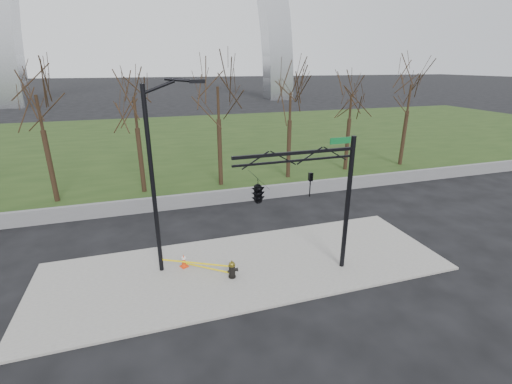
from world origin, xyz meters
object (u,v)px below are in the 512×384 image
object	(u,v)px
traffic_signal_mast	(277,189)
street_light	(157,170)
fire_hydrant	(232,270)
traffic_cone	(184,261)

from	to	relation	value
traffic_signal_mast	street_light	bearing A→B (deg)	152.87
fire_hydrant	traffic_signal_mast	xyz separation A→B (m)	(1.69, -0.65, 3.68)
traffic_cone	traffic_signal_mast	distance (m)	5.57
traffic_cone	traffic_signal_mast	xyz separation A→B (m)	(3.56, -2.10, 3.74)
traffic_cone	street_light	world-z (taller)	street_light
street_light	fire_hydrant	bearing A→B (deg)	-26.11
traffic_signal_mast	fire_hydrant	bearing A→B (deg)	158.10
traffic_cone	street_light	xyz separation A→B (m)	(-0.75, 0.03, 4.28)
fire_hydrant	traffic_cone	size ratio (longest dim) A/B	1.27
traffic_cone	street_light	bearing A→B (deg)	177.70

